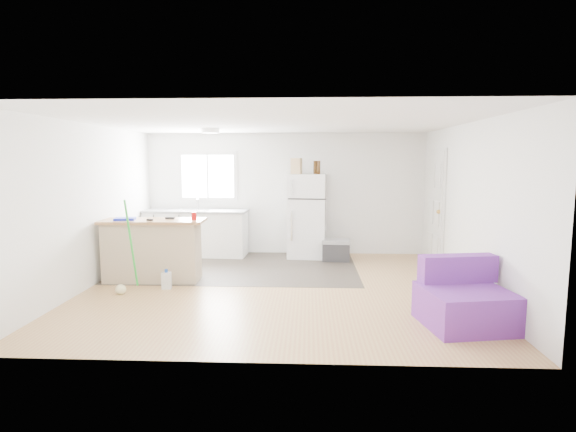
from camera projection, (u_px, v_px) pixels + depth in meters
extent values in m
cube|color=#AB7548|center=(276.00, 288.00, 6.64)|extent=(5.50, 5.00, 0.01)
cube|color=white|center=(276.00, 122.00, 6.34)|extent=(5.50, 5.00, 0.01)
cube|color=white|center=(285.00, 194.00, 8.97)|extent=(5.50, 0.01, 2.40)
cube|color=white|center=(256.00, 235.00, 4.01)|extent=(5.50, 0.01, 2.40)
cube|color=white|center=(90.00, 206.00, 6.61)|extent=(0.01, 5.00, 2.40)
cube|color=white|center=(469.00, 208.00, 6.36)|extent=(0.01, 5.00, 2.40)
cube|color=#2F2823|center=(240.00, 267.00, 7.91)|extent=(4.05, 2.50, 0.00)
cube|color=white|center=(208.00, 176.00, 8.98)|extent=(1.18, 0.04, 0.98)
cube|color=white|center=(208.00, 176.00, 8.97)|extent=(1.05, 0.01, 0.85)
cube|color=white|center=(208.00, 176.00, 8.96)|extent=(0.03, 0.02, 0.85)
cube|color=white|center=(436.00, 209.00, 7.93)|extent=(0.05, 0.82, 2.03)
cube|color=white|center=(436.00, 209.00, 7.92)|extent=(0.03, 0.92, 2.10)
sphere|color=gold|center=(438.00, 212.00, 7.61)|extent=(0.07, 0.07, 0.07)
cylinder|color=white|center=(210.00, 131.00, 7.59)|extent=(0.30, 0.30, 0.07)
cube|color=white|center=(196.00, 234.00, 8.83)|extent=(1.99, 0.68, 0.86)
cube|color=slate|center=(196.00, 211.00, 8.77)|extent=(2.05, 0.72, 0.04)
cube|color=silver|center=(195.00, 211.00, 8.74)|extent=(0.56, 0.44, 0.06)
cube|color=tan|center=(153.00, 252.00, 6.96)|extent=(1.44, 0.56, 0.92)
cube|color=#A86F48|center=(153.00, 221.00, 6.90)|extent=(1.59, 0.66, 0.04)
cube|color=white|center=(307.00, 216.00, 8.65)|extent=(0.76, 0.72, 1.61)
cube|color=black|center=(307.00, 199.00, 8.27)|extent=(0.71, 0.07, 0.02)
cube|color=silver|center=(292.00, 188.00, 8.25)|extent=(0.03, 0.02, 0.29)
cube|color=silver|center=(292.00, 226.00, 8.34)|extent=(0.03, 0.02, 0.56)
cube|color=#2C2C2E|center=(336.00, 252.00, 8.38)|extent=(0.52, 0.36, 0.33)
cube|color=gray|center=(336.00, 241.00, 8.36)|extent=(0.54, 0.38, 0.07)
cube|color=purple|center=(465.00, 308.00, 5.06)|extent=(1.04, 1.00, 0.43)
cube|color=purple|center=(458.00, 268.00, 5.33)|extent=(0.94, 0.37, 0.32)
cube|color=silver|center=(167.00, 281.00, 6.55)|extent=(0.14, 0.11, 0.24)
cylinder|color=#1846AB|center=(166.00, 271.00, 6.53)|extent=(0.05, 0.05, 0.05)
cylinder|color=green|center=(131.00, 244.00, 6.34)|extent=(0.04, 0.35, 1.29)
sphere|color=beige|center=(121.00, 290.00, 6.29)|extent=(0.15, 0.15, 0.15)
cylinder|color=#BD0C0B|center=(194.00, 216.00, 6.88)|extent=(0.10, 0.10, 0.12)
cube|color=#1420BC|center=(125.00, 219.00, 6.85)|extent=(0.34, 0.28, 0.04)
cube|color=black|center=(170.00, 218.00, 6.97)|extent=(0.14, 0.05, 0.03)
cube|color=black|center=(150.00, 220.00, 6.78)|extent=(0.11, 0.07, 0.03)
cube|color=tan|center=(296.00, 166.00, 8.52)|extent=(0.22, 0.17, 0.30)
cylinder|color=#38200A|center=(318.00, 168.00, 8.43)|extent=(0.08, 0.08, 0.25)
cylinder|color=#38200A|center=(315.00, 167.00, 8.52)|extent=(0.09, 0.09, 0.25)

